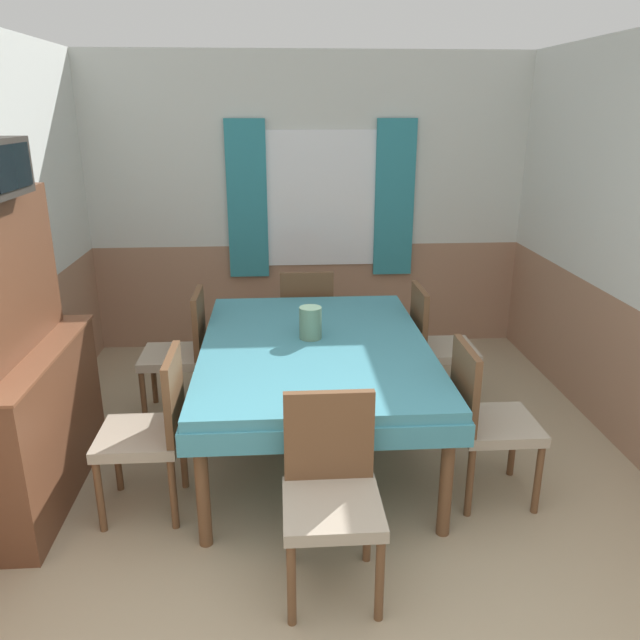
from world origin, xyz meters
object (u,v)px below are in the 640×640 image
vase (310,323)px  sideboard (18,381)px  dining_table (315,358)px  chair_left_far (182,349)px  chair_right_near (485,416)px  chair_head_window (306,318)px  chair_left_near (152,427)px  chair_head_near (331,488)px  chair_right_far (435,343)px

vase → sideboard: bearing=-163.1°
dining_table → sideboard: 1.70m
vase → chair_left_far: bearing=151.5°
vase → chair_right_near: bearing=-35.2°
chair_head_window → chair_right_near: 2.00m
chair_right_near → sideboard: (-2.57, 0.17, 0.21)m
chair_left_far → chair_left_near: size_ratio=1.00×
chair_head_near → sideboard: 1.85m
chair_head_near → chair_left_far: size_ratio=1.00×
chair_left_near → chair_right_near: 1.84m
chair_right_near → dining_table: bearing=-122.0°
chair_left_far → chair_right_far: bearing=-90.0°
chair_right_near → chair_left_near: bearing=-90.0°
chair_left_near → chair_right_far: bearing=-58.0°
dining_table → chair_left_near: bearing=-148.0°
chair_head_near → chair_right_far: 2.00m
chair_left_far → chair_left_near: 1.15m
chair_left_near → vase: size_ratio=4.50×
chair_head_window → dining_table: bearing=-90.0°
chair_right_far → chair_left_far: size_ratio=1.00×
chair_left_far → chair_right_near: (1.84, -1.15, 0.00)m
dining_table → vase: 0.22m
chair_right_near → chair_head_near: bearing=-55.4°
chair_right_far → chair_right_near: same height
chair_right_far → dining_table: bearing=-58.0°
dining_table → chair_head_near: (-0.00, -1.21, -0.14)m
chair_right_near → sideboard: size_ratio=0.54×
chair_head_near → chair_left_near: bearing=-34.6°
chair_left_far → chair_head_window: same height
chair_right_far → chair_head_window: bearing=-124.6°
chair_left_near → sideboard: 0.78m
chair_head_near → chair_right_near: (0.92, 0.63, 0.00)m
chair_head_near → chair_head_window: (0.00, 2.42, 0.00)m
chair_right_far → vase: vase is taller
chair_right_far → chair_head_window: same height
chair_left_near → sideboard: size_ratio=0.54×
chair_head_near → chair_left_far: 2.00m
chair_head_near → chair_left_near: size_ratio=1.00×
dining_table → chair_left_far: chair_left_far is taller
chair_head_near → chair_right_far: same height
chair_head_near → chair_right_far: size_ratio=1.00×
chair_right_far → chair_left_near: 2.17m
dining_table → chair_head_window: bearing=90.0°
dining_table → vase: vase is taller
chair_left_far → chair_head_window: 1.12m
dining_table → vase: bearing=104.6°
chair_left_far → vase: size_ratio=4.50×
chair_right_near → chair_right_far: bearing=-180.0°
chair_right_far → chair_right_near: bearing=0.0°
chair_head_near → sideboard: sideboard is taller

